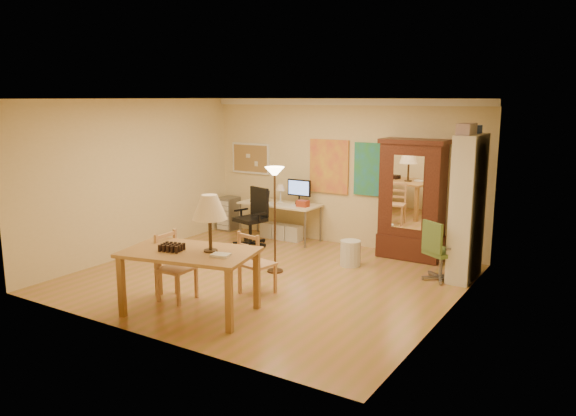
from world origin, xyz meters
The scene contains 16 objects.
floor centered at (0.00, 0.00, 0.00)m, with size 5.50×5.50×0.00m, color #A37F3A.
crown_molding centered at (0.00, 2.46, 2.64)m, with size 5.50×0.08×0.12m, color white.
corkboard centered at (-2.05, 2.47, 1.50)m, with size 0.90×0.04×0.62m, color #9E794A.
art_panel_left centered at (-0.25, 2.47, 1.45)m, with size 0.80×0.04×1.00m, color yellow.
art_panel_right centered at (0.65, 2.47, 1.45)m, with size 0.75×0.04×0.95m, color teal.
dining_table centered at (0.04, -1.61, 0.98)m, with size 1.81×1.31×1.54m.
ladder_chair_back centered at (0.26, -0.65, 0.42)m, with size 0.48×0.47×0.90m.
ladder_chair_left centered at (-0.55, -1.41, 0.44)m, with size 0.43×0.45×0.93m.
torchiere_lamp centered at (-0.07, 0.34, 1.34)m, with size 0.30×0.30×1.67m.
computer_desk centered at (-1.09, 2.16, 0.43)m, with size 1.57×0.69×1.19m.
office_chair_black centered at (-1.33, 1.49, 0.29)m, with size 0.66×0.66×1.07m.
office_chair_green centered at (2.26, 1.31, 0.25)m, with size 0.57×0.58×0.92m.
drawer_cart centered at (-2.49, 2.26, 0.34)m, with size 0.34×0.41×0.68m.
armoire centered at (1.47, 2.24, 0.89)m, with size 1.11×0.53×2.04m.
bookshelf centered at (2.55, 1.60, 1.09)m, with size 0.33×0.88×2.19m.
wastebin centered at (0.79, 1.28, 0.21)m, with size 0.34×0.34×0.42m, color silver.
Camera 1 is at (4.62, -6.80, 2.72)m, focal length 35.00 mm.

